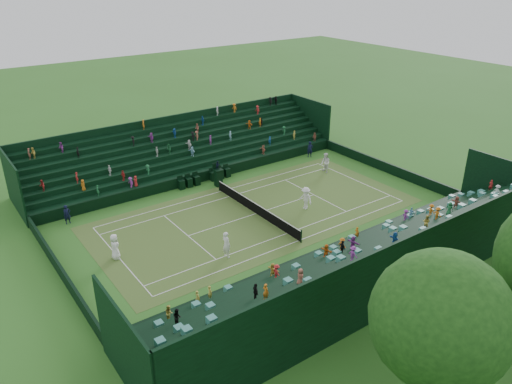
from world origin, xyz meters
TOP-DOWN VIEW (x-y plane):
  - ground at (0.00, 0.00)m, footprint 160.00×160.00m
  - court_surface at (0.00, 0.00)m, footprint 12.97×26.77m
  - perimeter_wall_north at (0.00, 15.88)m, footprint 17.17×0.20m
  - perimeter_wall_south at (0.00, -15.88)m, footprint 17.17×0.20m
  - perimeter_wall_east at (8.48, 0.00)m, footprint 0.20×31.77m
  - perimeter_wall_west at (-8.48, 0.00)m, footprint 0.20×31.77m
  - north_grandstand at (12.66, 0.00)m, footprint 6.60×32.00m
  - south_grandstand at (-12.66, 0.00)m, footprint 6.60×32.00m
  - tennis_net at (0.00, 0.00)m, footprint 11.67×0.10m
  - umpire_chair at (-6.73, 0.48)m, footprint 0.79×0.79m
  - courtside_chairs at (-8.12, -0.16)m, footprint 0.57×5.54m
  - player_near_west at (-0.14, -12.05)m, footprint 1.03×0.76m
  - player_near_east at (4.21, -5.58)m, footprint 0.79×0.58m
  - player_far_west at (-3.38, 10.89)m, footprint 1.09×0.91m
  - player_far_east at (1.65, 3.95)m, footprint 1.38×0.93m
  - line_judge_north at (-7.53, 12.50)m, footprint 0.63×0.74m
  - line_judge_south at (-7.40, -13.22)m, footprint 0.41×0.60m

SIDE VIEW (x-z plane):
  - ground at x=0.00m, z-range 0.00..0.00m
  - court_surface at x=0.00m, z-range 0.00..0.01m
  - courtside_chairs at x=-8.12m, z-range -0.15..1.09m
  - perimeter_wall_north at x=0.00m, z-range 0.00..1.00m
  - perimeter_wall_south at x=0.00m, z-range 0.00..1.00m
  - perimeter_wall_east at x=8.48m, z-range 0.00..1.00m
  - perimeter_wall_west at x=-8.48m, z-range 0.00..1.00m
  - tennis_net at x=0.00m, z-range 0.00..1.06m
  - line_judge_south at x=-7.40m, z-range 0.00..1.60m
  - line_judge_north at x=-7.53m, z-range 0.00..1.73m
  - player_near_west at x=-0.14m, z-range 0.00..1.92m
  - player_far_east at x=1.65m, z-range 0.00..1.98m
  - player_far_west at x=-3.38m, z-range 0.00..1.99m
  - player_near_east at x=4.21m, z-range 0.00..2.01m
  - umpire_chair at x=-6.73m, z-range -0.18..2.29m
  - north_grandstand at x=12.66m, z-range -0.90..4.00m
  - south_grandstand at x=-12.66m, z-range -0.90..4.00m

